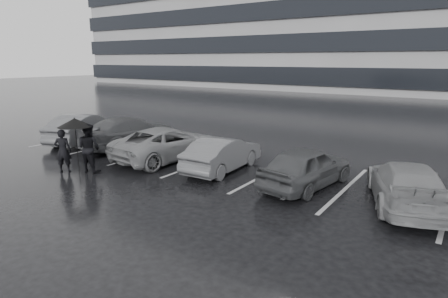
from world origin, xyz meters
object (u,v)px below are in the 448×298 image
pedestrian_right (89,148)px  car_west_d (84,128)px  car_east (406,184)px  car_west_b (167,143)px  car_west_c (130,132)px  pedestrian_left (63,151)px  car_west_a (223,154)px  car_main (306,167)px

pedestrian_right → car_west_d: bearing=-43.7°
car_west_d → pedestrian_right: size_ratio=2.44×
car_west_d → car_east: 14.49m
car_west_b → car_east: (8.92, -0.01, -0.04)m
car_west_b → car_west_c: size_ratio=0.98×
car_west_b → pedestrian_left: pedestrian_left is taller
pedestrian_right → car_west_b: bearing=-121.2°
car_west_b → pedestrian_right: 3.10m
car_east → car_west_a: bearing=-18.6°
car_main → pedestrian_right: bearing=30.1°
car_west_a → car_west_d: bearing=-3.6°
car_west_a → car_west_c: car_west_c is taller
car_east → pedestrian_right: bearing=-2.8°
car_west_b → pedestrian_left: size_ratio=3.02×
car_east → car_west_b: bearing=-18.8°
car_main → car_east: bearing=-170.3°
pedestrian_right → pedestrian_left: bearing=27.1°
car_west_a → car_east: (6.14, 0.02, -0.00)m
car_west_b → car_west_c: bearing=-8.6°
car_main → car_west_d: (-11.59, 0.14, 0.05)m
car_west_c → car_east: 11.85m
car_main → car_west_c: (-8.93, 0.73, 0.05)m
pedestrian_left → car_west_a: bearing=176.3°
pedestrian_left → car_main: bearing=163.0°
car_main → pedestrian_right: pedestrian_right is taller
car_west_a → pedestrian_left: pedestrian_left is taller
car_west_a → car_west_c: size_ratio=0.78×
car_west_d → car_east: (14.49, -0.08, -0.09)m
car_west_a → pedestrian_right: 4.83m
car_west_c → car_west_d: size_ratio=1.12×
car_main → car_west_a: bearing=7.8°
car_west_c → car_west_a: bearing=177.9°
car_west_a → car_west_d: 8.35m
car_west_a → pedestrian_left: bearing=33.6°
car_west_b → car_west_c: (-2.91, 0.67, 0.04)m
car_west_b → car_west_c: car_west_c is taller
pedestrian_left → car_west_d: bearing=-83.6°
car_west_c → pedestrian_right: size_ratio=2.74×
car_main → car_east: car_main is taller
car_east → pedestrian_right: pedestrian_right is taller
car_west_c → car_main: bearing=-179.9°
pedestrian_left → car_east: bearing=157.5°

